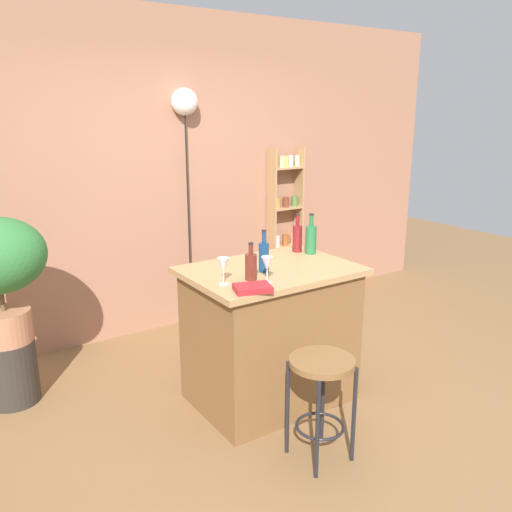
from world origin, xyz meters
The scene contains 14 objects.
ground centered at (0.00, 0.00, 0.00)m, with size 12.00×12.00×0.00m, color brown.
back_wall centered at (0.00, 1.95, 1.40)m, with size 6.40×0.10×2.80m, color #9E6B51.
kitchen_counter centered at (0.00, 0.30, 0.48)m, with size 1.11×0.79×0.95m.
bar_stool centered at (-0.14, -0.40, 0.47)m, with size 0.37×0.37×0.62m.
spice_shelf centered at (1.25, 1.81, 0.83)m, with size 0.36×0.14×1.61m.
plant_stool centered at (-1.51, 1.24, 0.22)m, with size 0.34×0.34×0.45m, color #2D2823.
bottle_soda_blue centered at (0.45, 0.44, 1.06)m, with size 0.08×0.08×0.29m.
bottle_vinegar centered at (-0.09, 0.25, 1.06)m, with size 0.07×0.07×0.28m.
bottle_sauce_amber centered at (-0.24, 0.16, 1.04)m, with size 0.07×0.07×0.23m.
bottle_spirits_clear centered at (0.41, 0.54, 1.06)m, with size 0.07×0.07×0.28m.
wine_glass_left centered at (-0.43, 0.18, 1.07)m, with size 0.07×0.07×0.16m.
wine_glass_center centered at (-0.20, 0.05, 1.07)m, with size 0.07×0.07×0.16m.
cookbook centered at (-0.35, -0.02, 0.97)m, with size 0.21×0.15×0.04m, color maroon.
pendant_globe_light centered at (0.17, 1.84, 2.01)m, with size 0.23×0.23×2.15m.
Camera 1 is at (-1.94, -2.45, 1.96)m, focal length 37.33 mm.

